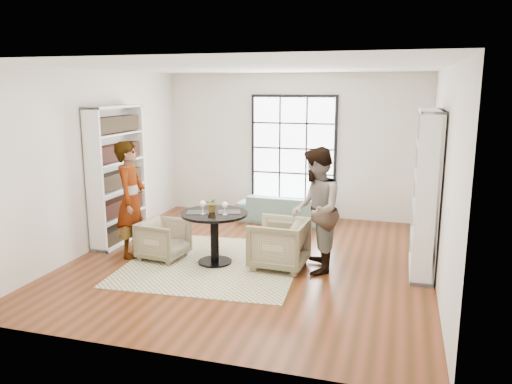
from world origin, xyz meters
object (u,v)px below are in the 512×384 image
(armchair_left, at_px, (164,240))
(person_right, at_px, (316,211))
(person_left, at_px, (131,199))
(armchair_right, at_px, (279,244))
(sofa, at_px, (285,208))
(flower_centerpiece, at_px, (212,205))
(wine_glass_right, at_px, (225,205))
(pedestal_table, at_px, (214,227))
(wine_glass_left, at_px, (203,204))

(armchair_left, height_order, person_right, person_right)
(person_left, bearing_deg, armchair_right, -97.02)
(sofa, relative_size, flower_centerpiece, 8.50)
(wine_glass_right, bearing_deg, armchair_left, 176.68)
(pedestal_table, relative_size, armchair_left, 1.49)
(armchair_left, bearing_deg, wine_glass_left, -93.39)
(flower_centerpiece, bearing_deg, person_left, -178.50)
(armchair_left, bearing_deg, sofa, -19.54)
(sofa, distance_m, wine_glass_right, 2.93)
(sofa, bearing_deg, wine_glass_right, 86.49)
(sofa, height_order, wine_glass_left, wine_glass_left)
(armchair_right, relative_size, person_right, 0.44)
(armchair_left, bearing_deg, wine_glass_right, -87.02)
(flower_centerpiece, bearing_deg, sofa, 79.46)
(wine_glass_left, xyz_separation_m, wine_glass_right, (0.33, 0.06, -0.01))
(pedestal_table, distance_m, wine_glass_left, 0.43)
(armchair_left, bearing_deg, flower_centerpiece, -81.22)
(pedestal_table, relative_size, person_left, 0.55)
(armchair_left, bearing_deg, pedestal_table, -82.45)
(sofa, bearing_deg, pedestal_table, 82.16)
(pedestal_table, height_order, wine_glass_left, wine_glass_left)
(wine_glass_left, height_order, wine_glass_right, wine_glass_left)
(sofa, height_order, flower_centerpiece, flower_centerpiece)
(person_left, bearing_deg, wine_glass_right, -102.48)
(sofa, height_order, wine_glass_right, wine_glass_right)
(sofa, distance_m, armchair_left, 3.08)
(sofa, relative_size, armchair_left, 2.72)
(pedestal_table, xyz_separation_m, person_left, (-1.42, -0.02, 0.35))
(pedestal_table, relative_size, wine_glass_left, 4.93)
(sofa, relative_size, wine_glass_right, 9.38)
(armchair_left, xyz_separation_m, person_left, (-0.55, 0.00, 0.63))
(flower_centerpiece, bearing_deg, pedestal_table, -24.76)
(flower_centerpiece, bearing_deg, armchair_left, -177.51)
(sofa, relative_size, wine_glass_left, 8.97)
(sofa, distance_m, person_right, 2.92)
(wine_glass_right, height_order, flower_centerpiece, flower_centerpiece)
(person_left, height_order, person_right, person_left)
(sofa, height_order, person_right, person_right)
(pedestal_table, bearing_deg, armchair_left, -178.74)
(wine_glass_right, distance_m, flower_centerpiece, 0.26)
(pedestal_table, xyz_separation_m, armchair_left, (-0.87, -0.02, -0.28))
(person_left, distance_m, person_right, 2.97)
(sofa, xyz_separation_m, person_left, (-1.89, -2.77, 0.67))
(sofa, relative_size, person_left, 1.00)
(pedestal_table, xyz_separation_m, armchair_right, (1.00, 0.12, -0.22))
(pedestal_table, bearing_deg, person_right, 4.39)
(person_left, xyz_separation_m, wine_glass_left, (1.29, -0.13, 0.03))
(wine_glass_right, bearing_deg, pedestal_table, 158.27)
(armchair_right, bearing_deg, person_right, 92.74)
(flower_centerpiece, bearing_deg, wine_glass_left, -119.37)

